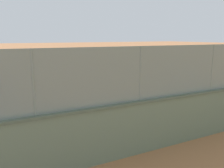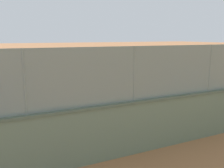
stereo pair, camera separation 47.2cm
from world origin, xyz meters
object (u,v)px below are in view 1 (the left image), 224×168
(sports_ball, at_px, (133,104))
(player_foreground_swinging, at_px, (103,67))
(player_near_wall_returning, at_px, (125,81))
(player_crossing_court, at_px, (52,116))
(courtside_bench, at_px, (223,106))
(spare_ball_by_wall, at_px, (177,130))

(sports_ball, bearing_deg, player_foreground_swinging, -106.11)
(player_near_wall_returning, distance_m, player_crossing_court, 7.62)
(player_near_wall_returning, relative_size, courtside_bench, 0.96)
(player_crossing_court, bearing_deg, spare_ball_by_wall, 160.75)
(player_crossing_court, height_order, courtside_bench, player_crossing_court)
(player_foreground_swinging, bearing_deg, courtside_bench, 91.46)
(player_near_wall_returning, xyz_separation_m, player_crossing_court, (5.97, 4.73, 0.01))
(player_foreground_swinging, distance_m, sports_ball, 9.35)
(player_near_wall_returning, bearing_deg, player_crossing_court, 38.38)
(spare_ball_by_wall, relative_size, courtside_bench, 0.08)
(sports_ball, xyz_separation_m, courtside_bench, (-2.90, 3.42, 0.37))
(courtside_bench, bearing_deg, spare_ball_by_wall, 8.32)
(player_near_wall_returning, bearing_deg, player_foreground_swinging, -104.28)
(player_near_wall_returning, height_order, spare_ball_by_wall, player_near_wall_returning)
(player_foreground_swinging, bearing_deg, sports_ball, 73.89)
(spare_ball_by_wall, bearing_deg, courtside_bench, -171.68)
(player_foreground_swinging, xyz_separation_m, player_crossing_court, (7.63, 11.26, -0.07))
(player_crossing_court, bearing_deg, courtside_bench, 172.12)
(player_near_wall_returning, distance_m, spare_ball_by_wall, 6.54)
(sports_ball, relative_size, courtside_bench, 0.12)
(player_crossing_court, bearing_deg, sports_ball, -155.37)
(player_foreground_swinging, bearing_deg, player_near_wall_returning, 75.72)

